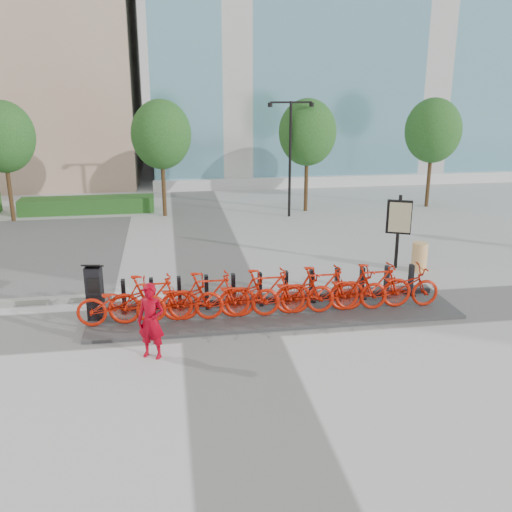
{
  "coord_description": "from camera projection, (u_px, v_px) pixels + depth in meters",
  "views": [
    {
      "loc": [
        -1.35,
        -13.41,
        5.91
      ],
      "look_at": [
        1.0,
        1.5,
        1.2
      ],
      "focal_mm": 40.0,
      "sensor_mm": 36.0,
      "label": 1
    }
  ],
  "objects": [
    {
      "name": "tree_2",
      "position": [
        307.0,
        133.0,
        25.59
      ],
      "size": [
        2.6,
        2.6,
        5.1
      ],
      "color": "#402B15",
      "rests_on": "ground"
    },
    {
      "name": "streetlamp",
      "position": [
        290.0,
        146.0,
        24.64
      ],
      "size": [
        2.0,
        0.2,
        5.0
      ],
      "color": "black",
      "rests_on": "ground"
    },
    {
      "name": "bike_8",
      "position": [
        347.0,
        290.0,
        14.83
      ],
      "size": [
        2.16,
        0.75,
        1.13
      ],
      "primitive_type": "imported",
      "rotation": [
        0.0,
        0.0,
        1.57
      ],
      "color": "#B61805",
      "rests_on": "dock_pad"
    },
    {
      "name": "bike_7",
      "position": [
        320.0,
        289.0,
        14.71
      ],
      "size": [
        2.09,
        0.59,
        1.26
      ],
      "primitive_type": "imported",
      "rotation": [
        0.0,
        0.0,
        1.57
      ],
      "color": "#B61805",
      "rests_on": "dock_pad"
    },
    {
      "name": "bike_9",
      "position": [
        374.0,
        286.0,
        14.92
      ],
      "size": [
        2.09,
        0.59,
        1.26
      ],
      "primitive_type": "imported",
      "rotation": [
        0.0,
        0.0,
        1.57
      ],
      "color": "#B61805",
      "rests_on": "dock_pad"
    },
    {
      "name": "bike_4",
      "position": [
        237.0,
        296.0,
        14.41
      ],
      "size": [
        2.16,
        0.75,
        1.13
      ],
      "primitive_type": "imported",
      "rotation": [
        0.0,
        0.0,
        1.57
      ],
      "color": "#B61805",
      "rests_on": "dock_pad"
    },
    {
      "name": "tree_0",
      "position": [
        3.0,
        137.0,
        23.66
      ],
      "size": [
        2.6,
        2.6,
        5.1
      ],
      "color": "#402B15",
      "rests_on": "ground"
    },
    {
      "name": "hedge_b",
      "position": [
        88.0,
        205.0,
        26.2
      ],
      "size": [
        6.0,
        1.2,
        0.7
      ],
      "primitive_type": "cube",
      "color": "#275A1E",
      "rests_on": "ground"
    },
    {
      "name": "dock_rail_posts",
      "position": [
        273.0,
        288.0,
        15.39
      ],
      "size": [
        8.02,
        0.5,
        0.85
      ],
      "primitive_type": null,
      "color": "black",
      "rests_on": "dock_pad"
    },
    {
      "name": "bike_0",
      "position": [
        121.0,
        303.0,
        13.98
      ],
      "size": [
        2.16,
        0.75,
        1.13
      ],
      "primitive_type": "imported",
      "rotation": [
        0.0,
        0.0,
        1.57
      ],
      "color": "#B61805",
      "rests_on": "dock_pad"
    },
    {
      "name": "map_sign",
      "position": [
        399.0,
        220.0,
        18.15
      ],
      "size": [
        0.76,
        0.43,
        2.41
      ],
      "rotation": [
        0.0,
        0.0,
        -0.43
      ],
      "color": "black",
      "rests_on": "ground"
    },
    {
      "name": "kiosk",
      "position": [
        95.0,
        292.0,
        14.26
      ],
      "size": [
        0.52,
        0.45,
        1.5
      ],
      "rotation": [
        0.0,
        0.0,
        -0.16
      ],
      "color": "black",
      "rests_on": "dock_pad"
    },
    {
      "name": "worker_red",
      "position": [
        151.0,
        321.0,
        12.41
      ],
      "size": [
        0.73,
        0.62,
        1.71
      ],
      "primitive_type": "imported",
      "rotation": [
        0.0,
        0.0,
        -0.41
      ],
      "color": "#9F0011",
      "rests_on": "ground"
    },
    {
      "name": "bike_10",
      "position": [
        400.0,
        287.0,
        15.05
      ],
      "size": [
        2.16,
        0.75,
        1.13
      ],
      "primitive_type": "imported",
      "rotation": [
        0.0,
        0.0,
        1.57
      ],
      "color": "#B61805",
      "rests_on": "dock_pad"
    },
    {
      "name": "dock_pad",
      "position": [
        274.0,
        311.0,
        15.07
      ],
      "size": [
        9.6,
        2.4,
        0.08
      ],
      "primitive_type": "cube",
      "color": "#3B3B3B",
      "rests_on": "ground"
    },
    {
      "name": "tree_3",
      "position": [
        433.0,
        131.0,
        26.49
      ],
      "size": [
        2.6,
        2.6,
        5.1
      ],
      "color": "#402B15",
      "rests_on": "ground"
    },
    {
      "name": "bike_2",
      "position": [
        180.0,
        299.0,
        14.19
      ],
      "size": [
        2.16,
        0.75,
        1.13
      ],
      "primitive_type": "imported",
      "rotation": [
        0.0,
        0.0,
        1.57
      ],
      "color": "#B61805",
      "rests_on": "dock_pad"
    },
    {
      "name": "bike_3",
      "position": [
        209.0,
        296.0,
        14.28
      ],
      "size": [
        2.09,
        0.59,
        1.26
      ],
      "primitive_type": "imported",
      "rotation": [
        0.0,
        0.0,
        1.57
      ],
      "color": "#B61805",
      "rests_on": "dock_pad"
    },
    {
      "name": "bike_6",
      "position": [
        293.0,
        293.0,
        14.62
      ],
      "size": [
        2.16,
        0.75,
        1.13
      ],
      "primitive_type": "imported",
      "rotation": [
        0.0,
        0.0,
        1.57
      ],
      "color": "#B61805",
      "rests_on": "dock_pad"
    },
    {
      "name": "bike_1",
      "position": [
        151.0,
        299.0,
        14.07
      ],
      "size": [
        2.09,
        0.59,
        1.26
      ],
      "primitive_type": "imported",
      "rotation": [
        0.0,
        0.0,
        1.57
      ],
      "color": "#B61805",
      "rests_on": "dock_pad"
    },
    {
      "name": "ground",
      "position": [
        227.0,
        320.0,
        14.6
      ],
      "size": [
        120.0,
        120.0,
        0.0
      ],
      "primitive_type": "plane",
      "color": "#B0B0AE"
    },
    {
      "name": "tree_1",
      "position": [
        161.0,
        135.0,
        24.63
      ],
      "size": [
        2.6,
        2.6,
        5.1
      ],
      "color": "#402B15",
      "rests_on": "ground"
    },
    {
      "name": "construction_barrel",
      "position": [
        419.0,
        257.0,
        18.15
      ],
      "size": [
        0.59,
        0.59,
        0.94
      ],
      "primitive_type": "cylinder",
      "rotation": [
        0.0,
        0.0,
        -0.24
      ],
      "color": "#FD8C00",
      "rests_on": "ground"
    },
    {
      "name": "bike_5",
      "position": [
        265.0,
        292.0,
        14.49
      ],
      "size": [
        2.09,
        0.59,
        1.26
      ],
      "primitive_type": "imported",
      "rotation": [
        0.0,
        0.0,
        1.57
      ],
      "color": "#B61805",
      "rests_on": "dock_pad"
    }
  ]
}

